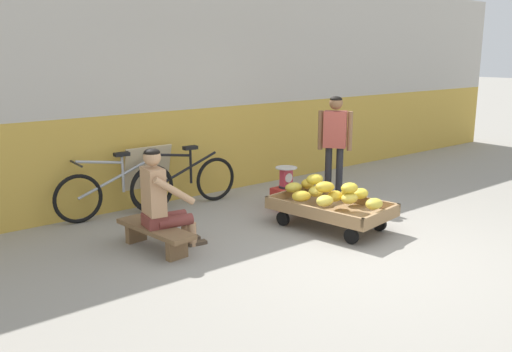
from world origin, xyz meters
TOP-DOWN VIEW (x-y plane):
  - ground_plane at (0.00, 0.00)m, footprint 80.00×80.00m
  - back_wall at (0.00, 3.37)m, footprint 16.00×0.30m
  - banana_cart at (0.41, 0.86)m, footprint 1.04×1.55m
  - banana_pile at (0.43, 0.92)m, footprint 0.93×1.44m
  - low_bench at (-1.65, 1.56)m, footprint 0.41×1.12m
  - vendor_seated at (-1.56, 1.55)m, footprint 0.71×0.54m
  - plastic_crate at (0.56, 1.85)m, footprint 0.36×0.28m
  - weighing_scale at (0.56, 1.85)m, footprint 0.30×0.30m
  - bicycle_near_left at (-1.42, 3.01)m, footprint 1.66×0.48m
  - bicycle_far_left at (-0.45, 2.85)m, footprint 1.66×0.48m
  - sign_board at (-0.87, 3.19)m, footprint 0.70×0.26m
  - customer_adult at (1.37, 1.71)m, footprint 0.35×0.41m
  - shopping_bag at (0.69, 1.46)m, footprint 0.18×0.12m

SIDE VIEW (x-z plane):
  - ground_plane at x=0.00m, z-range 0.00..0.00m
  - shopping_bag at x=0.69m, z-range 0.00..0.24m
  - plastic_crate at x=0.56m, z-range 0.00..0.30m
  - low_bench at x=-1.65m, z-range 0.06..0.33m
  - banana_cart at x=0.41m, z-range 0.06..0.42m
  - bicycle_near_left at x=-1.42m, z-range -0.08..0.78m
  - bicycle_far_left at x=-0.45m, z-range -0.08..0.78m
  - sign_board at x=-0.87m, z-range 0.00..0.87m
  - weighing_scale at x=0.56m, z-range 0.31..0.60m
  - banana_pile at x=0.43m, z-range 0.33..0.59m
  - vendor_seated at x=-1.56m, z-range 0.00..1.14m
  - customer_adult at x=1.37m, z-range 0.19..1.72m
  - back_wall at x=0.00m, z-range 0.00..3.25m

